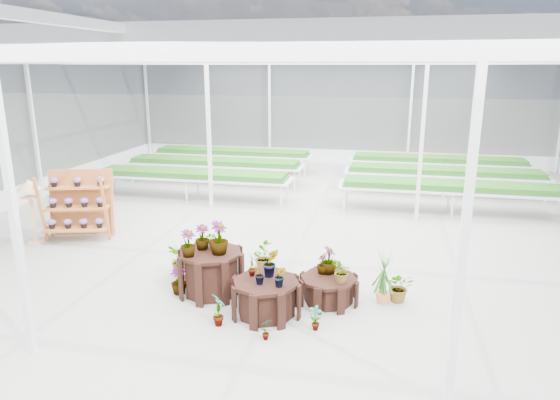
% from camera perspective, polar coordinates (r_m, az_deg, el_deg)
% --- Properties ---
extents(ground_plane, '(24.00, 24.00, 0.00)m').
position_cam_1_polar(ground_plane, '(10.81, 0.15, -7.56)').
color(ground_plane, gray).
rests_on(ground_plane, ground).
extents(greenhouse_shell, '(18.00, 24.00, 4.50)m').
position_cam_1_polar(greenhouse_shell, '(10.16, 0.16, 4.23)').
color(greenhouse_shell, white).
rests_on(greenhouse_shell, ground).
extents(steel_frame, '(18.00, 24.00, 4.50)m').
position_cam_1_polar(steel_frame, '(10.16, 0.16, 4.23)').
color(steel_frame, silver).
rests_on(steel_frame, ground).
extents(nursery_benches, '(16.00, 7.00, 0.84)m').
position_cam_1_polar(nursery_benches, '(17.50, 5.00, 2.70)').
color(nursery_benches, silver).
rests_on(nursery_benches, ground).
extents(plinth_tall, '(1.25, 1.25, 0.83)m').
position_cam_1_polar(plinth_tall, '(9.54, -7.85, -8.20)').
color(plinth_tall, black).
rests_on(plinth_tall, ground).
extents(plinth_mid, '(1.31, 1.31, 0.62)m').
position_cam_1_polar(plinth_mid, '(8.74, -1.60, -11.08)').
color(plinth_mid, black).
rests_on(plinth_mid, ground).
extents(plinth_low, '(1.29, 1.29, 0.48)m').
position_cam_1_polar(plinth_low, '(9.24, 5.57, -10.14)').
color(plinth_low, black).
rests_on(plinth_low, ground).
extents(shelf_rack, '(1.76, 1.25, 1.69)m').
position_cam_1_polar(shelf_rack, '(13.21, -22.14, -0.61)').
color(shelf_rack, '#A75B2A').
rests_on(shelf_rack, ground).
extents(bird_table, '(0.43, 0.43, 1.59)m').
position_cam_1_polar(bird_table, '(13.28, -26.45, -1.22)').
color(bird_table, tan).
rests_on(bird_table, ground).
extents(nursery_plants, '(4.97, 3.14, 1.45)m').
position_cam_1_polar(nursery_plants, '(9.47, -1.44, -7.46)').
color(nursery_plants, '#245918').
rests_on(nursery_plants, ground).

